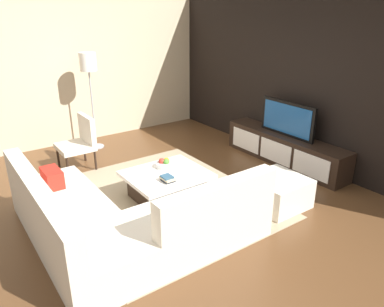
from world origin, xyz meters
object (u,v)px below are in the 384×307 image
at_px(ottoman, 277,192).
at_px(book_stack, 168,178).
at_px(television, 287,119).
at_px(floor_lamp, 89,69).
at_px(sectional_couch, 121,220).
at_px(fruit_bowl, 165,164).
at_px(accent_chair_near, 80,140).
at_px(coffee_table, 167,185).
at_px(media_console, 284,149).

distance_m(ottoman, book_stack, 1.48).
xyz_separation_m(television, floor_lamp, (-2.60, -2.33, 0.69)).
bearing_deg(ottoman, sectional_couch, -101.51).
height_order(sectional_couch, ottoman, sectional_couch).
xyz_separation_m(ottoman, book_stack, (-0.81, -1.21, 0.22)).
xyz_separation_m(sectional_couch, floor_lamp, (-3.11, 0.95, 1.19)).
bearing_deg(fruit_bowl, television, 82.68).
bearing_deg(television, accent_chair_near, -122.54).
bearing_deg(fruit_bowl, accent_chair_near, -156.61).
bearing_deg(coffee_table, fruit_bowl, 152.02).
distance_m(ottoman, fruit_bowl, 1.59).
distance_m(television, coffee_table, 2.37).
distance_m(media_console, floor_lamp, 3.70).
bearing_deg(ottoman, television, 127.86).
distance_m(media_console, accent_chair_near, 3.41).
bearing_deg(ottoman, book_stack, -123.86).
xyz_separation_m(television, coffee_table, (-0.10, -2.30, -0.59)).
bearing_deg(fruit_bowl, sectional_couch, -53.59).
height_order(media_console, sectional_couch, sectional_couch).
bearing_deg(fruit_bowl, book_stack, -28.07).
distance_m(coffee_table, fruit_bowl, 0.31).
distance_m(floor_lamp, book_stack, 2.92).
xyz_separation_m(coffee_table, fruit_bowl, (-0.18, 0.10, 0.23)).
xyz_separation_m(ottoman, fruit_bowl, (-1.22, -1.00, 0.23)).
distance_m(television, sectional_couch, 3.35).
distance_m(coffee_table, accent_chair_near, 1.85).
height_order(television, coffee_table, television).
bearing_deg(floor_lamp, book_stack, -1.85).
distance_m(television, ottoman, 1.63).
height_order(media_console, television, television).
distance_m(coffee_table, ottoman, 1.51).
xyz_separation_m(sectional_couch, ottoman, (0.42, 2.07, -0.09)).
height_order(media_console, book_stack, media_console).
bearing_deg(sectional_couch, coffee_table, 121.96).
height_order(accent_chair_near, fruit_bowl, accent_chair_near).
bearing_deg(book_stack, coffee_table, 151.85).
distance_m(television, floor_lamp, 3.56).
bearing_deg(coffee_table, media_console, 87.51).
bearing_deg(television, floor_lamp, -138.22).
bearing_deg(coffee_table, floor_lamp, -179.35).
bearing_deg(floor_lamp, media_console, 41.78).
height_order(accent_chair_near, ottoman, accent_chair_near).
xyz_separation_m(sectional_couch, book_stack, (-0.39, 0.86, 0.13)).
xyz_separation_m(sectional_couch, coffee_table, (-0.61, 0.98, -0.09)).
distance_m(television, fruit_bowl, 2.25).
height_order(media_console, fruit_bowl, fruit_bowl).
bearing_deg(book_stack, accent_chair_near, -166.83).
height_order(ottoman, fruit_bowl, fruit_bowl).
relative_size(media_console, accent_chair_near, 2.68).
bearing_deg(coffee_table, ottoman, 46.75).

